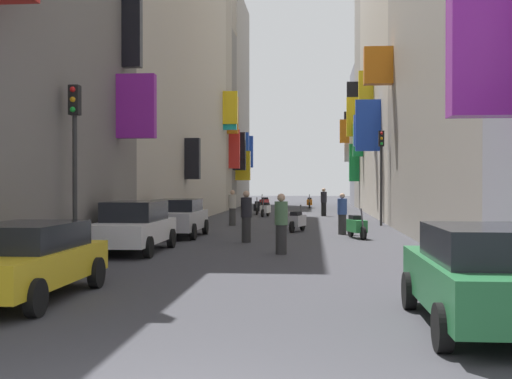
{
  "coord_description": "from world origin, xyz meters",
  "views": [
    {
      "loc": [
        1.35,
        -5.34,
        2.05
      ],
      "look_at": [
        -1.5,
        27.43,
        1.73
      ],
      "focal_mm": 45.93,
      "sensor_mm": 36.0,
      "label": 1
    }
  ],
  "objects_px": {
    "pedestrian_near_left": "(281,224)",
    "traffic_light_near_corner": "(381,161)",
    "parked_car_silver": "(177,217)",
    "scooter_silver": "(297,221)",
    "scooter_white": "(265,209)",
    "parked_car_yellow": "(25,259)",
    "pedestrian_far_away": "(342,214)",
    "scooter_orange": "(310,202)",
    "pedestrian_mid_street": "(246,216)",
    "scooter_green": "(357,226)",
    "scooter_red": "(264,202)",
    "scooter_black": "(257,207)",
    "parked_car_green": "(485,275)",
    "traffic_light_far_corner": "(75,143)",
    "parked_car_white": "(134,226)",
    "pedestrian_near_right": "(232,208)",
    "pedestrian_crossing": "(324,202)"
  },
  "relations": [
    {
      "from": "pedestrian_near_left",
      "to": "traffic_light_near_corner",
      "type": "xyz_separation_m",
      "value": [
        4.18,
        13.01,
        2.21
      ]
    },
    {
      "from": "parked_car_silver",
      "to": "scooter_silver",
      "type": "bearing_deg",
      "value": 33.88
    },
    {
      "from": "traffic_light_near_corner",
      "to": "scooter_white",
      "type": "bearing_deg",
      "value": 127.71
    },
    {
      "from": "parked_car_yellow",
      "to": "scooter_silver",
      "type": "height_order",
      "value": "parked_car_yellow"
    },
    {
      "from": "scooter_silver",
      "to": "pedestrian_far_away",
      "type": "height_order",
      "value": "pedestrian_far_away"
    },
    {
      "from": "scooter_orange",
      "to": "pedestrian_mid_street",
      "type": "xyz_separation_m",
      "value": [
        -2.02,
        -31.58,
        0.43
      ]
    },
    {
      "from": "parked_car_yellow",
      "to": "pedestrian_near_left",
      "type": "relative_size",
      "value": 2.44
    },
    {
      "from": "scooter_silver",
      "to": "traffic_light_near_corner",
      "type": "xyz_separation_m",
      "value": [
        3.93,
        4.27,
        2.62
      ]
    },
    {
      "from": "scooter_green",
      "to": "scooter_red",
      "type": "bearing_deg",
      "value": 100.65
    },
    {
      "from": "scooter_green",
      "to": "pedestrian_far_away",
      "type": "xyz_separation_m",
      "value": [
        -0.45,
        1.82,
        0.36
      ]
    },
    {
      "from": "scooter_black",
      "to": "scooter_red",
      "type": "xyz_separation_m",
      "value": [
        -0.42,
        11.93,
        -0.0
      ]
    },
    {
      "from": "parked_car_green",
      "to": "scooter_silver",
      "type": "relative_size",
      "value": 2.26
    },
    {
      "from": "traffic_light_near_corner",
      "to": "parked_car_silver",
      "type": "bearing_deg",
      "value": -139.15
    },
    {
      "from": "scooter_red",
      "to": "traffic_light_near_corner",
      "type": "bearing_deg",
      "value": -72.14
    },
    {
      "from": "scooter_red",
      "to": "parked_car_silver",
      "type": "bearing_deg",
      "value": -92.13
    },
    {
      "from": "traffic_light_far_corner",
      "to": "scooter_silver",
      "type": "bearing_deg",
      "value": 65.17
    },
    {
      "from": "scooter_silver",
      "to": "scooter_orange",
      "type": "distance_m",
      "value": 26.51
    },
    {
      "from": "parked_car_white",
      "to": "scooter_silver",
      "type": "xyz_separation_m",
      "value": [
        4.64,
        8.54,
        -0.32
      ]
    },
    {
      "from": "scooter_silver",
      "to": "scooter_orange",
      "type": "bearing_deg",
      "value": 89.17
    },
    {
      "from": "scooter_black",
      "to": "pedestrian_near_right",
      "type": "height_order",
      "value": "pedestrian_near_right"
    },
    {
      "from": "pedestrian_far_away",
      "to": "parked_car_white",
      "type": "bearing_deg",
      "value": -131.81
    },
    {
      "from": "scooter_white",
      "to": "parked_car_silver",
      "type": "bearing_deg",
      "value": -98.5
    },
    {
      "from": "pedestrian_near_left",
      "to": "parked_car_silver",
      "type": "bearing_deg",
      "value": 126.66
    },
    {
      "from": "pedestrian_crossing",
      "to": "traffic_light_far_corner",
      "type": "bearing_deg",
      "value": -105.06
    },
    {
      "from": "parked_car_yellow",
      "to": "pedestrian_crossing",
      "type": "distance_m",
      "value": 30.25
    },
    {
      "from": "scooter_red",
      "to": "pedestrian_far_away",
      "type": "distance_m",
      "value": 28.77
    },
    {
      "from": "parked_car_white",
      "to": "scooter_green",
      "type": "height_order",
      "value": "parked_car_white"
    },
    {
      "from": "scooter_white",
      "to": "pedestrian_crossing",
      "type": "xyz_separation_m",
      "value": [
        3.56,
        1.01,
        0.41
      ]
    },
    {
      "from": "parked_car_silver",
      "to": "scooter_silver",
      "type": "height_order",
      "value": "parked_car_silver"
    },
    {
      "from": "scooter_orange",
      "to": "pedestrian_mid_street",
      "type": "distance_m",
      "value": 31.65
    },
    {
      "from": "scooter_green",
      "to": "parked_car_white",
      "type": "bearing_deg",
      "value": -141.96
    },
    {
      "from": "pedestrian_near_left",
      "to": "traffic_light_far_corner",
      "type": "relative_size",
      "value": 0.39
    },
    {
      "from": "scooter_silver",
      "to": "scooter_red",
      "type": "relative_size",
      "value": 1.02
    },
    {
      "from": "scooter_orange",
      "to": "parked_car_silver",
      "type": "bearing_deg",
      "value": -99.4
    },
    {
      "from": "pedestrian_near_left",
      "to": "pedestrian_far_away",
      "type": "relative_size",
      "value": 1.06
    },
    {
      "from": "scooter_white",
      "to": "pedestrian_crossing",
      "type": "bearing_deg",
      "value": 15.8
    },
    {
      "from": "parked_car_white",
      "to": "pedestrian_far_away",
      "type": "height_order",
      "value": "pedestrian_far_away"
    },
    {
      "from": "scooter_red",
      "to": "pedestrian_mid_street",
      "type": "height_order",
      "value": "pedestrian_mid_street"
    },
    {
      "from": "pedestrian_far_away",
      "to": "traffic_light_near_corner",
      "type": "xyz_separation_m",
      "value": [
        2.1,
        5.58,
        2.27
      ]
    },
    {
      "from": "scooter_white",
      "to": "traffic_light_far_corner",
      "type": "height_order",
      "value": "traffic_light_far_corner"
    },
    {
      "from": "scooter_white",
      "to": "scooter_green",
      "type": "bearing_deg",
      "value": -73.67
    },
    {
      "from": "parked_car_yellow",
      "to": "traffic_light_far_corner",
      "type": "height_order",
      "value": "traffic_light_far_corner"
    },
    {
      "from": "pedestrian_crossing",
      "to": "pedestrian_mid_street",
      "type": "distance_m",
      "value": 18.54
    },
    {
      "from": "parked_car_yellow",
      "to": "pedestrian_near_right",
      "type": "relative_size",
      "value": 2.49
    },
    {
      "from": "parked_car_green",
      "to": "traffic_light_far_corner",
      "type": "distance_m",
      "value": 10.94
    },
    {
      "from": "parked_car_white",
      "to": "pedestrian_far_away",
      "type": "distance_m",
      "value": 9.69
    },
    {
      "from": "parked_car_white",
      "to": "pedestrian_crossing",
      "type": "xyz_separation_m",
      "value": [
        5.97,
        21.77,
        0.09
      ]
    },
    {
      "from": "parked_car_yellow",
      "to": "pedestrian_near_left",
      "type": "xyz_separation_m",
      "value": [
        4.13,
        7.73,
        0.16
      ]
    },
    {
      "from": "scooter_silver",
      "to": "pedestrian_near_right",
      "type": "relative_size",
      "value": 1.07
    },
    {
      "from": "traffic_light_far_corner",
      "to": "pedestrian_near_left",
      "type": "bearing_deg",
      "value": 28.64
    }
  ]
}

